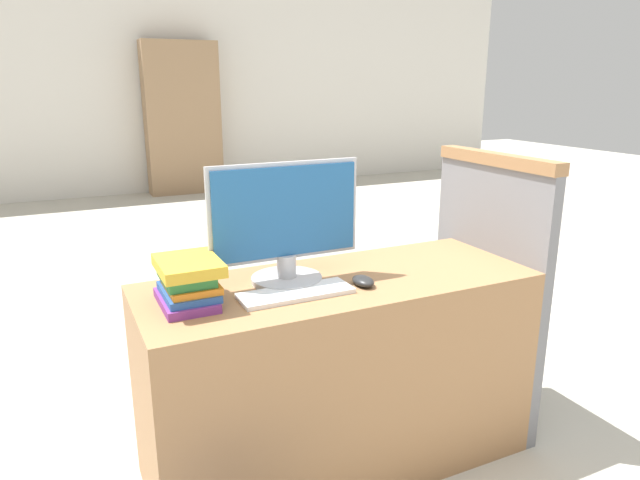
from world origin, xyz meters
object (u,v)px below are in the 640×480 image
mouse (363,281)px  book_stack (188,281)px  monitor (286,225)px  keyboard (296,293)px

mouse → book_stack: bearing=170.9°
monitor → mouse: monitor is taller
keyboard → monitor: bearing=80.5°
keyboard → mouse: mouse is taller
monitor → mouse: (0.23, -0.15, -0.19)m
monitor → keyboard: size_ratio=1.43×
mouse → book_stack: size_ratio=0.41×
keyboard → mouse: size_ratio=3.73×
monitor → mouse: 0.34m
book_stack → mouse: bearing=-9.1°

